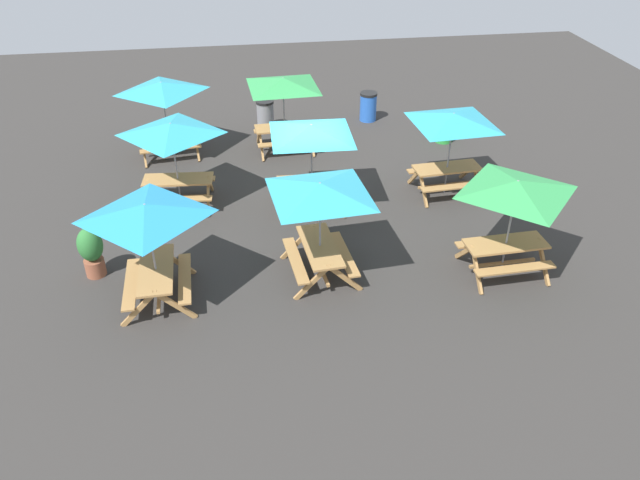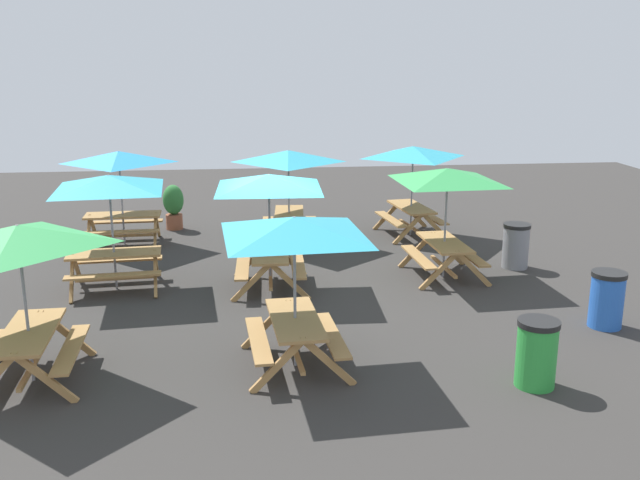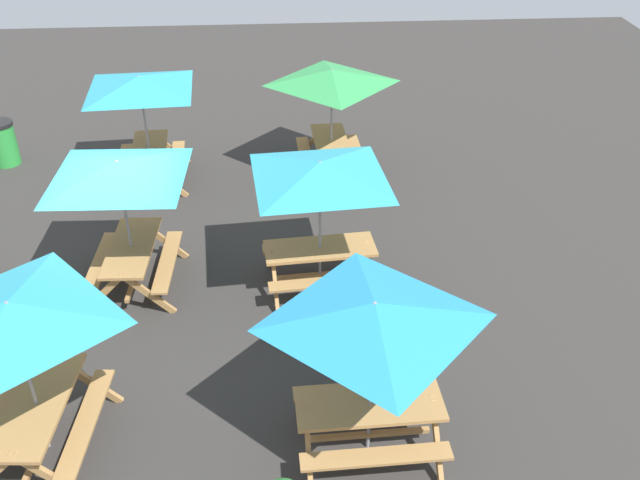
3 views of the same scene
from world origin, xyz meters
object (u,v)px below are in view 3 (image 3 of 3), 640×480
(trash_bin_green, at_px, (3,143))
(picnic_table_1, at_px, (320,180))
(picnic_table_0, at_px, (374,325))
(picnic_table_2, at_px, (120,179))
(picnic_table_6, at_px, (141,91))
(picnic_table_4, at_px, (332,85))
(picnic_table_3, at_px, (13,324))

(trash_bin_green, bearing_deg, picnic_table_1, -127.32)
(picnic_table_1, relative_size, trash_bin_green, 2.88)
(picnic_table_0, relative_size, picnic_table_1, 0.83)
(picnic_table_2, xyz_separation_m, picnic_table_6, (3.72, 0.21, 0.00))
(picnic_table_2, bearing_deg, picnic_table_4, -41.04)
(picnic_table_4, distance_m, trash_bin_green, 7.31)
(picnic_table_2, bearing_deg, picnic_table_6, 5.34)
(picnic_table_1, distance_m, trash_bin_green, 8.40)
(picnic_table_1, xyz_separation_m, picnic_table_4, (4.06, -0.52, 0.00))
(picnic_table_6, bearing_deg, picnic_table_1, -144.25)
(picnic_table_0, bearing_deg, picnic_table_3, -5.96)
(picnic_table_4, bearing_deg, trash_bin_green, 79.96)
(picnic_table_1, bearing_deg, trash_bin_green, -42.10)
(picnic_table_0, xyz_separation_m, picnic_table_6, (7.46, 3.63, 0.00))
(picnic_table_0, bearing_deg, picnic_table_6, -65.90)
(trash_bin_green, bearing_deg, picnic_table_3, -160.52)
(picnic_table_4, xyz_separation_m, trash_bin_green, (0.95, 7.09, -1.49))
(picnic_table_0, xyz_separation_m, picnic_table_4, (7.55, -0.15, 0.00))
(picnic_table_0, bearing_deg, picnic_table_2, -49.35)
(picnic_table_3, bearing_deg, picnic_table_1, -44.44)
(picnic_table_1, height_order, picnic_table_4, same)
(picnic_table_0, distance_m, picnic_table_3, 4.05)
(picnic_table_2, relative_size, picnic_table_4, 1.21)
(picnic_table_1, distance_m, picnic_table_4, 4.09)
(picnic_table_0, distance_m, picnic_table_2, 5.07)
(picnic_table_4, bearing_deg, picnic_table_1, 170.35)
(picnic_table_3, distance_m, trash_bin_green, 8.84)
(picnic_table_0, relative_size, picnic_table_6, 0.83)
(picnic_table_1, relative_size, picnic_table_4, 1.21)
(picnic_table_6, relative_size, trash_bin_green, 2.88)
(picnic_table_1, height_order, trash_bin_green, picnic_table_1)
(picnic_table_1, relative_size, picnic_table_3, 1.21)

